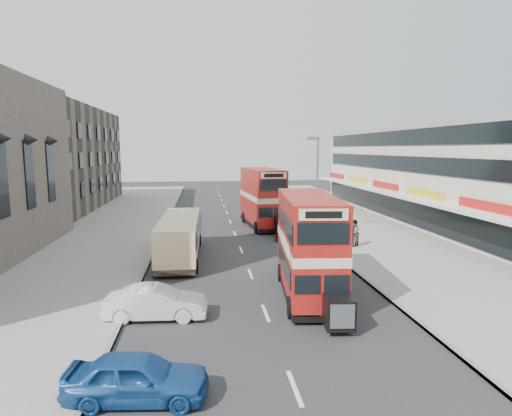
{
  "coord_description": "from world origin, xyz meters",
  "views": [
    {
      "loc": [
        -2.67,
        -15.85,
        7.2
      ],
      "look_at": [
        0.01,
        5.5,
        4.2
      ],
      "focal_mm": 30.08,
      "sensor_mm": 36.0,
      "label": 1
    }
  ],
  "objects_px": {
    "car_left_near": "(137,377)",
    "car_right_a": "(306,232)",
    "street_lamp": "(316,178)",
    "bus_main": "(309,246)",
    "car_right_b": "(287,220)",
    "coach": "(180,236)",
    "pedestrian_far": "(306,204)",
    "pedestrian_near": "(354,233)",
    "car_left_front": "(156,303)",
    "car_right_c": "(266,205)",
    "bus_second": "(262,197)",
    "cyclist": "(275,221)"
  },
  "relations": [
    {
      "from": "street_lamp",
      "to": "car_right_a",
      "type": "bearing_deg",
      "value": -127.0
    },
    {
      "from": "street_lamp",
      "to": "car_right_b",
      "type": "relative_size",
      "value": 2.08
    },
    {
      "from": "bus_main",
      "to": "cyclist",
      "type": "height_order",
      "value": "bus_main"
    },
    {
      "from": "car_left_front",
      "to": "car_right_c",
      "type": "distance_m",
      "value": 32.74
    },
    {
      "from": "car_right_c",
      "to": "bus_main",
      "type": "bearing_deg",
      "value": -8.09
    },
    {
      "from": "car_left_near",
      "to": "car_right_b",
      "type": "height_order",
      "value": "car_left_near"
    },
    {
      "from": "bus_second",
      "to": "car_left_front",
      "type": "relative_size",
      "value": 2.22
    },
    {
      "from": "bus_main",
      "to": "car_left_near",
      "type": "relative_size",
      "value": 2.17
    },
    {
      "from": "bus_main",
      "to": "car_right_a",
      "type": "distance_m",
      "value": 12.99
    },
    {
      "from": "car_right_a",
      "to": "car_right_c",
      "type": "bearing_deg",
      "value": -175.87
    },
    {
      "from": "bus_second",
      "to": "pedestrian_near",
      "type": "distance_m",
      "value": 10.97
    },
    {
      "from": "bus_main",
      "to": "car_right_b",
      "type": "distance_m",
      "value": 19.58
    },
    {
      "from": "pedestrian_far",
      "to": "coach",
      "type": "bearing_deg",
      "value": -149.36
    },
    {
      "from": "coach",
      "to": "pedestrian_near",
      "type": "xyz_separation_m",
      "value": [
        12.37,
        1.35,
        -0.35
      ]
    },
    {
      "from": "street_lamp",
      "to": "car_right_c",
      "type": "relative_size",
      "value": 2.3
    },
    {
      "from": "car_left_front",
      "to": "car_right_b",
      "type": "height_order",
      "value": "car_left_front"
    },
    {
      "from": "coach",
      "to": "car_left_near",
      "type": "bearing_deg",
      "value": -90.28
    },
    {
      "from": "street_lamp",
      "to": "cyclist",
      "type": "relative_size",
      "value": 4.31
    },
    {
      "from": "car_left_front",
      "to": "car_right_a",
      "type": "relative_size",
      "value": 0.87
    },
    {
      "from": "car_right_c",
      "to": "pedestrian_far",
      "type": "relative_size",
      "value": 2.03
    },
    {
      "from": "street_lamp",
      "to": "pedestrian_far",
      "type": "xyz_separation_m",
      "value": [
        2.34,
        12.99,
        -3.77
      ]
    },
    {
      "from": "bus_main",
      "to": "car_right_a",
      "type": "relative_size",
      "value": 1.81
    },
    {
      "from": "car_right_a",
      "to": "car_right_b",
      "type": "height_order",
      "value": "car_right_a"
    },
    {
      "from": "pedestrian_near",
      "to": "car_right_c",
      "type": "bearing_deg",
      "value": -124.64
    },
    {
      "from": "street_lamp",
      "to": "car_left_front",
      "type": "bearing_deg",
      "value": -125.06
    },
    {
      "from": "coach",
      "to": "car_right_a",
      "type": "xyz_separation_m",
      "value": [
        9.58,
        4.34,
        -0.78
      ]
    },
    {
      "from": "car_left_near",
      "to": "pedestrian_near",
      "type": "distance_m",
      "value": 21.69
    },
    {
      "from": "car_right_b",
      "to": "pedestrian_far",
      "type": "bearing_deg",
      "value": 155.56
    },
    {
      "from": "street_lamp",
      "to": "pedestrian_near",
      "type": "relative_size",
      "value": 4.11
    },
    {
      "from": "coach",
      "to": "street_lamp",
      "type": "bearing_deg",
      "value": 29.88
    },
    {
      "from": "pedestrian_far",
      "to": "pedestrian_near",
      "type": "bearing_deg",
      "value": -116.89
    },
    {
      "from": "pedestrian_near",
      "to": "cyclist",
      "type": "bearing_deg",
      "value": -108.6
    },
    {
      "from": "car_right_b",
      "to": "bus_main",
      "type": "bearing_deg",
      "value": -6.9
    },
    {
      "from": "bus_main",
      "to": "car_left_near",
      "type": "xyz_separation_m",
      "value": [
        -7.02,
        -8.0,
        -1.83
      ]
    },
    {
      "from": "pedestrian_near",
      "to": "pedestrian_far",
      "type": "height_order",
      "value": "pedestrian_near"
    },
    {
      "from": "bus_main",
      "to": "coach",
      "type": "bearing_deg",
      "value": -45.42
    },
    {
      "from": "pedestrian_far",
      "to": "cyclist",
      "type": "height_order",
      "value": "same"
    },
    {
      "from": "car_right_c",
      "to": "car_left_near",
      "type": "bearing_deg",
      "value": -17.61
    },
    {
      "from": "bus_second",
      "to": "car_left_near",
      "type": "distance_m",
      "value": 28.03
    },
    {
      "from": "street_lamp",
      "to": "pedestrian_near",
      "type": "distance_m",
      "value": 6.03
    },
    {
      "from": "car_left_front",
      "to": "pedestrian_near",
      "type": "distance_m",
      "value": 17.26
    },
    {
      "from": "street_lamp",
      "to": "bus_main",
      "type": "xyz_separation_m",
      "value": [
        -4.12,
        -14.02,
        -2.26
      ]
    },
    {
      "from": "bus_second",
      "to": "car_right_b",
      "type": "bearing_deg",
      "value": -177.41
    },
    {
      "from": "car_left_near",
      "to": "car_right_a",
      "type": "xyz_separation_m",
      "value": [
        10.0,
        20.51,
        0.01
      ]
    },
    {
      "from": "bus_main",
      "to": "cyclist",
      "type": "distance_m",
      "value": 18.54
    },
    {
      "from": "car_left_front",
      "to": "pedestrian_near",
      "type": "height_order",
      "value": "pedestrian_near"
    },
    {
      "from": "car_right_c",
      "to": "car_left_front",
      "type": "bearing_deg",
      "value": -20.32
    },
    {
      "from": "car_left_near",
      "to": "bus_second",
      "type": "bearing_deg",
      "value": -9.24
    },
    {
      "from": "bus_main",
      "to": "bus_second",
      "type": "bearing_deg",
      "value": -85.58
    },
    {
      "from": "cyclist",
      "to": "car_left_near",
      "type": "bearing_deg",
      "value": -102.99
    }
  ]
}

